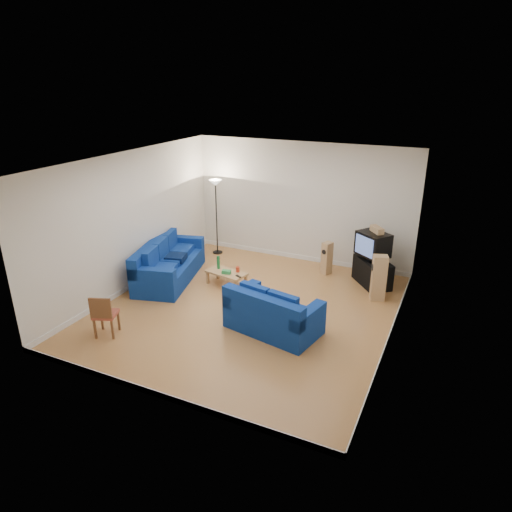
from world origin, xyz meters
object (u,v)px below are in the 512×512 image
at_px(sofa_three_seat, 167,266).
at_px(sofa_loveseat, 272,316).
at_px(tv_stand, 372,272).
at_px(coffee_table, 226,274).
at_px(television, 373,244).

bearing_deg(sofa_three_seat, sofa_loveseat, 54.80).
xyz_separation_m(sofa_loveseat, tv_stand, (1.33, 3.07, -0.03)).
xyz_separation_m(sofa_three_seat, coffee_table, (1.51, 0.28, -0.05)).
height_order(sofa_loveseat, coffee_table, sofa_loveseat).
bearing_deg(television, sofa_three_seat, -122.17).
xyz_separation_m(sofa_loveseat, television, (1.28, 3.08, 0.68)).
bearing_deg(sofa_loveseat, coffee_table, 152.05).
bearing_deg(sofa_three_seat, television, 96.78).
xyz_separation_m(sofa_loveseat, coffee_table, (-1.83, 1.51, -0.04)).
relative_size(sofa_three_seat, television, 2.95).
bearing_deg(tv_stand, coffee_table, -102.64).
xyz_separation_m(sofa_three_seat, television, (4.62, 1.85, 0.67)).
bearing_deg(sofa_three_seat, tv_stand, 96.46).
bearing_deg(sofa_loveseat, television, 78.92).
xyz_separation_m(coffee_table, tv_stand, (3.17, 1.56, 0.01)).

